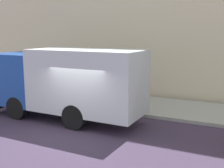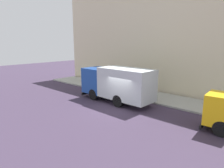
% 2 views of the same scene
% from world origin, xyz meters
% --- Properties ---
extents(ground, '(80.00, 80.00, 0.00)m').
position_xyz_m(ground, '(0.00, 0.00, 0.00)').
color(ground, '#3B2F44').
extents(sidewalk, '(3.71, 30.00, 0.15)m').
position_xyz_m(sidewalk, '(4.86, 0.00, 0.07)').
color(sidewalk, '#A5A69D').
rests_on(sidewalk, ground).
extents(building_facade, '(0.50, 30.00, 12.32)m').
position_xyz_m(building_facade, '(7.21, 0.00, 6.16)').
color(building_facade, beige).
rests_on(building_facade, ground).
extents(large_utility_truck, '(2.44, 7.30, 3.17)m').
position_xyz_m(large_utility_truck, '(1.28, 1.32, 1.76)').
color(large_utility_truck, '#1B4597').
rests_on(large_utility_truck, ground).
extents(pedestrian_walking, '(0.51, 0.51, 1.75)m').
position_xyz_m(pedestrian_walking, '(4.41, 1.19, 1.07)').
color(pedestrian_walking, brown).
rests_on(pedestrian_walking, sidewalk).
extents(pedestrian_standing, '(0.42, 0.42, 1.61)m').
position_xyz_m(pedestrian_standing, '(4.97, 3.57, 1.00)').
color(pedestrian_standing, brown).
rests_on(pedestrian_standing, sidewalk).
extents(pedestrian_third, '(0.43, 0.43, 1.75)m').
position_xyz_m(pedestrian_third, '(4.92, 1.61, 1.07)').
color(pedestrian_third, '#262426').
rests_on(pedestrian_third, sidewalk).
extents(traffic_cone_orange, '(0.40, 0.40, 0.58)m').
position_xyz_m(traffic_cone_orange, '(3.85, 5.02, 0.44)').
color(traffic_cone_orange, orange).
rests_on(traffic_cone_orange, sidewalk).
extents(street_sign_post, '(0.44, 0.08, 2.31)m').
position_xyz_m(street_sign_post, '(3.27, 1.31, 1.52)').
color(street_sign_post, '#4C5156').
rests_on(street_sign_post, sidewalk).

